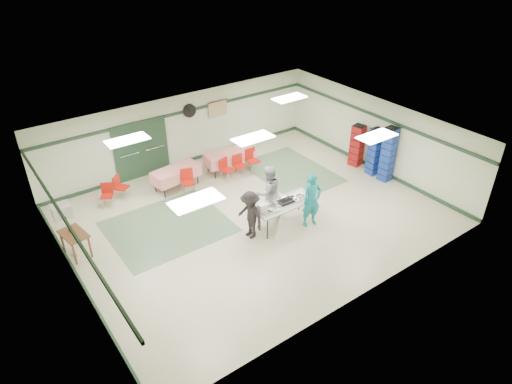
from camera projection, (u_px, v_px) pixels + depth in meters
floor at (253, 215)px, 14.54m from camera, size 11.00×11.00×0.00m
ceiling at (253, 137)px, 13.14m from camera, size 11.00×11.00×0.00m
wall_back at (183, 130)px, 16.96m from camera, size 11.00×0.00×11.00m
wall_front at (364, 255)px, 10.72m from camera, size 11.00×0.00×11.00m
wall_left at (69, 243)px, 11.09m from camera, size 0.00×9.00×9.00m
wall_right at (376, 135)px, 16.59m from camera, size 0.00×9.00×9.00m
trim_back at (182, 112)px, 16.57m from camera, size 11.00×0.06×0.10m
baseboard_back at (186, 161)px, 17.61m from camera, size 11.00×0.06×0.12m
trim_left at (64, 219)px, 10.74m from camera, size 0.06×9.00×0.10m
baseboard_left at (81, 283)px, 11.77m from camera, size 0.06×9.00×0.12m
trim_right at (378, 117)px, 16.21m from camera, size 0.06×9.00×0.10m
baseboard_right at (371, 166)px, 17.24m from camera, size 0.06×9.00×0.12m
green_patch_a at (168, 227)px, 13.98m from camera, size 3.50×3.00×0.01m
green_patch_b at (291, 172)px, 16.98m from camera, size 2.50×3.50×0.01m
double_door_left at (129, 153)px, 15.97m from camera, size 0.90×0.06×2.10m
double_door_right at (154, 146)px, 16.45m from camera, size 0.90×0.06×2.10m
door_frame at (142, 150)px, 16.19m from camera, size 2.00×0.03×2.15m
wall_fan at (190, 111)px, 16.70m from camera, size 0.50×0.10×0.50m
scroll_banner at (218, 109)px, 17.40m from camera, size 0.80×0.02×0.60m
serving_table at (284, 204)px, 13.76m from camera, size 2.04×0.84×0.76m
sheet_tray_right at (299, 197)px, 14.02m from camera, size 0.55×0.42×0.02m
sheet_tray_mid at (281, 201)px, 13.79m from camera, size 0.61×0.46×0.02m
sheet_tray_left at (270, 210)px, 13.37m from camera, size 0.55×0.42×0.02m
baking_pan at (286, 201)px, 13.74m from camera, size 0.47×0.29×0.08m
foam_box_stack at (262, 208)px, 13.26m from camera, size 0.24×0.22×0.27m
volunteer_teal at (312, 200)px, 13.66m from camera, size 0.69×0.51×1.73m
volunteer_grey at (268, 192)px, 14.02m from camera, size 0.92×0.74×1.77m
volunteer_dark at (250, 215)px, 13.18m from camera, size 0.63×1.02×1.52m
dining_table_a at (230, 156)px, 16.81m from camera, size 1.89×0.98×0.77m
dining_table_b at (176, 173)px, 15.71m from camera, size 1.76×0.97×0.77m
chair_a at (238, 163)px, 16.45m from camera, size 0.43×0.43×0.85m
chair_b at (225, 167)px, 16.16m from camera, size 0.50×0.50×0.87m
chair_c at (252, 158)px, 16.72m from camera, size 0.43×0.43×0.92m
chair_d at (187, 179)px, 15.39m from camera, size 0.54×0.54×0.92m
chair_loose_a at (119, 185)px, 15.13m from camera, size 0.55×0.55×0.85m
chair_loose_b at (107, 192)px, 14.75m from camera, size 0.52×0.53×0.82m
crate_stack_blue_a at (375, 152)px, 16.42m from camera, size 0.41×0.41×1.77m
crate_stack_red at (357, 145)px, 17.06m from camera, size 0.49×0.49×1.61m
crate_stack_blue_b at (388, 154)px, 15.95m from camera, size 0.42×0.42×2.03m
printer_table at (74, 236)px, 12.51m from camera, size 0.69×0.95×0.74m
office_printer at (61, 211)px, 13.02m from camera, size 0.52×0.46×0.41m
broom at (70, 235)px, 12.51m from camera, size 0.07×0.21×1.30m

